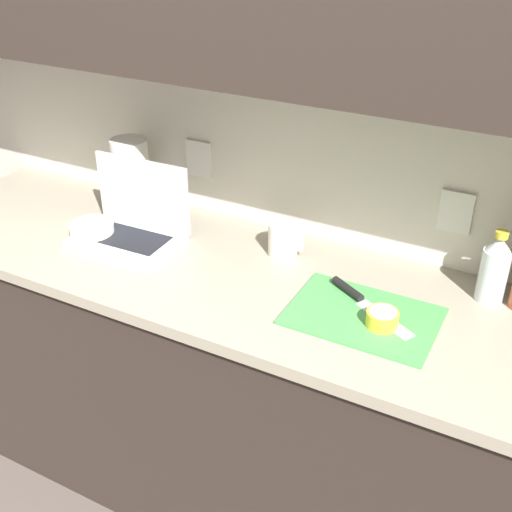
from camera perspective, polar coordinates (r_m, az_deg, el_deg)
name	(u,v)px	position (r m, az deg, el deg)	size (l,w,h in m)	color
ground_plane	(221,480)	(2.45, -3.11, -19.30)	(12.00, 12.00, 0.00)	#564C47
wall_back	(249,14)	(1.81, -0.59, 20.68)	(5.20, 0.38, 2.60)	silver
counter_unit	(213,380)	(2.12, -3.86, -10.96)	(2.05, 0.61, 0.91)	#332823
laptop	(133,221)	(2.00, -10.88, 3.07)	(0.33, 0.23, 0.24)	silver
cutting_board	(363,316)	(1.66, 9.47, -5.29)	(0.37, 0.26, 0.01)	#4C9E51
knife	(357,297)	(1.70, 8.98, -3.59)	(0.27, 0.17, 0.02)	silver
lemon_half_cut	(382,318)	(1.61, 11.16, -5.46)	(0.08, 0.08, 0.04)	yellow
bottle_green_soda	(494,269)	(1.77, 20.42, -1.11)	(0.07, 0.07, 0.20)	silver
measuring_cup	(283,239)	(1.88, 2.45, 1.52)	(0.11, 0.09, 0.10)	silver
bowl_white	(92,231)	(2.04, -14.36, 2.15)	(0.13, 0.13, 0.05)	white
paper_towel_roll	(132,174)	(2.18, -11.00, 7.17)	(0.12, 0.12, 0.24)	white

